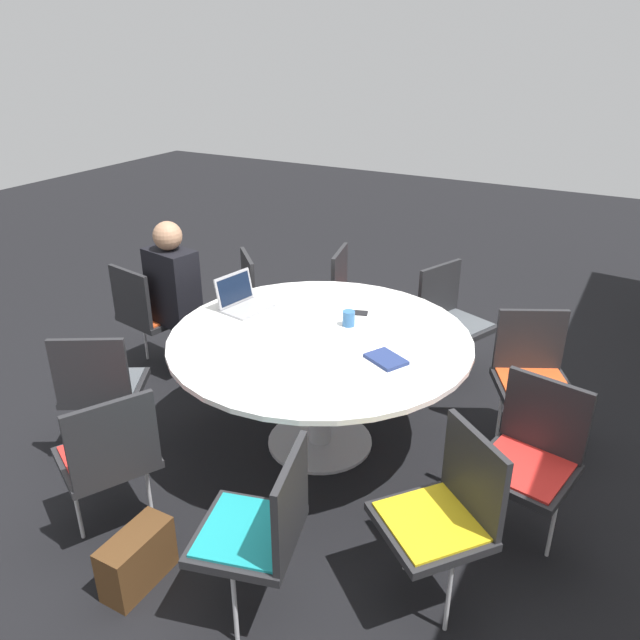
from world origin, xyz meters
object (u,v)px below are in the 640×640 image
(chair_4, at_px, (445,508))
(person_0, at_px, (175,289))
(chair_0, at_px, (148,310))
(handbag, at_px, (137,559))
(laptop, at_px, (242,300))
(chair_7, at_px, (451,314))
(chair_5, at_px, (531,452))
(chair_6, at_px, (533,371))
(chair_9, at_px, (265,296))
(chair_3, at_px, (262,524))
(cell_phone, at_px, (357,313))
(coffee_cup, at_px, (349,318))
(chair_8, at_px, (355,294))
(spiral_notebook, at_px, (386,359))
(chair_1, at_px, (101,383))
(chair_2, at_px, (109,452))

(chair_4, relative_size, person_0, 0.71)
(chair_0, height_order, handbag, chair_0)
(laptop, bearing_deg, chair_7, -33.37)
(chair_5, distance_m, chair_6, 0.84)
(chair_9, bearing_deg, chair_3, -12.05)
(cell_phone, bearing_deg, chair_3, 12.12)
(coffee_cup, bearing_deg, chair_4, 44.32)
(chair_8, height_order, cell_phone, chair_8)
(handbag, bearing_deg, chair_0, -139.57)
(chair_9, xyz_separation_m, spiral_notebook, (0.96, 1.41, 0.26))
(chair_9, relative_size, laptop, 2.51)
(chair_1, height_order, laptop, laptop)
(person_0, bearing_deg, chair_9, 69.33)
(chair_2, height_order, spiral_notebook, chair_2)
(coffee_cup, bearing_deg, chair_3, 12.28)
(handbag, bearing_deg, coffee_cup, 169.32)
(person_0, bearing_deg, chair_1, -65.25)
(chair_7, bearing_deg, chair_4, 39.24)
(person_0, bearing_deg, chair_8, 56.00)
(chair_0, distance_m, spiral_notebook, 2.07)
(chair_1, xyz_separation_m, chair_9, (-1.56, 0.12, 0.00))
(chair_3, xyz_separation_m, handbag, (0.15, -0.61, -0.36))
(chair_1, xyz_separation_m, cell_phone, (-1.10, 1.12, 0.26))
(cell_phone, bearing_deg, chair_6, 103.41)
(chair_1, bearing_deg, chair_2, -70.87)
(chair_3, relative_size, cell_phone, 5.43)
(handbag, bearing_deg, laptop, -164.21)
(laptop, height_order, spiral_notebook, laptop)
(chair_0, height_order, person_0, person_0)
(chair_0, distance_m, chair_9, 0.88)
(chair_0, xyz_separation_m, chair_9, (-0.64, 0.61, 0.00))
(chair_6, height_order, chair_7, same)
(chair_1, distance_m, person_0, 1.01)
(laptop, bearing_deg, chair_5, -88.53)
(chair_2, distance_m, handbag, 0.52)
(chair_6, bearing_deg, handbag, 29.61)
(chair_1, xyz_separation_m, chair_5, (-0.52, 2.34, 0.00))
(chair_2, xyz_separation_m, cell_phone, (-1.56, 0.58, 0.26))
(chair_1, distance_m, handbag, 1.14)
(chair_8, xyz_separation_m, handbag, (2.60, 0.15, -0.36))
(handbag, bearing_deg, cell_phone, 171.56)
(chair_2, height_order, cell_phone, chair_2)
(chair_8, distance_m, handbag, 2.63)
(chair_8, relative_size, coffee_cup, 8.97)
(laptop, bearing_deg, coffee_cup, -72.59)
(chair_4, relative_size, chair_9, 1.00)
(chair_2, height_order, chair_7, same)
(chair_2, bearing_deg, chair_5, -33.93)
(chair_2, bearing_deg, handbag, -95.14)
(chair_8, bearing_deg, chair_9, -71.14)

